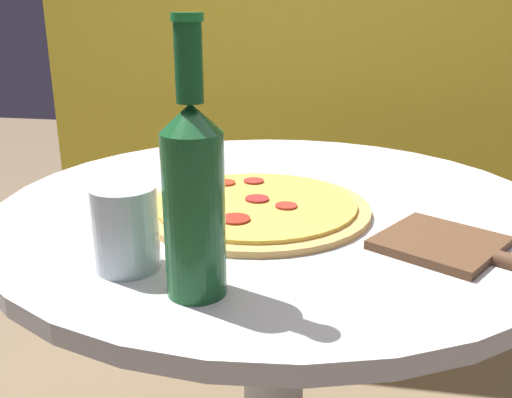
{
  "coord_description": "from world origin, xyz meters",
  "views": [
    {
      "loc": [
        0.12,
        -0.85,
        1.02
      ],
      "look_at": [
        -0.02,
        -0.05,
        0.74
      ],
      "focal_mm": 40.0,
      "sensor_mm": 36.0,
      "label": 1
    }
  ],
  "objects_px": {
    "pizza_paddle": "(457,248)",
    "drinking_glass": "(126,228)",
    "pizza": "(256,207)",
    "beer_bottle": "(194,194)"
  },
  "relations": [
    {
      "from": "pizza",
      "to": "drinking_glass",
      "type": "distance_m",
      "value": 0.25
    },
    {
      "from": "pizza",
      "to": "beer_bottle",
      "type": "relative_size",
      "value": 1.19
    },
    {
      "from": "pizza",
      "to": "beer_bottle",
      "type": "bearing_deg",
      "value": -93.96
    },
    {
      "from": "pizza",
      "to": "drinking_glass",
      "type": "xyz_separation_m",
      "value": [
        -0.12,
        -0.22,
        0.04
      ]
    },
    {
      "from": "pizza",
      "to": "pizza_paddle",
      "type": "height_order",
      "value": "pizza"
    },
    {
      "from": "beer_bottle",
      "to": "drinking_glass",
      "type": "relative_size",
      "value": 2.88
    },
    {
      "from": "beer_bottle",
      "to": "pizza_paddle",
      "type": "height_order",
      "value": "beer_bottle"
    },
    {
      "from": "pizza",
      "to": "drinking_glass",
      "type": "bearing_deg",
      "value": -117.96
    },
    {
      "from": "pizza_paddle",
      "to": "drinking_glass",
      "type": "xyz_separation_m",
      "value": [
        -0.39,
        -0.12,
        0.04
      ]
    },
    {
      "from": "pizza",
      "to": "pizza_paddle",
      "type": "distance_m",
      "value": 0.3
    }
  ]
}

